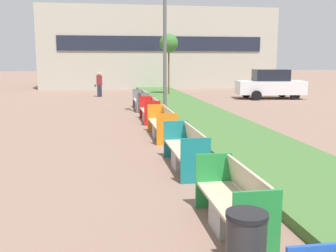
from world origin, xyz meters
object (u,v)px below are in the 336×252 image
at_px(bench_teal_frame, 186,153).
at_px(bench_orange_frame, 163,126).
at_px(bench_red_frame, 150,113).
at_px(bench_grey_frame, 141,102).
at_px(bench_green_frame, 234,207).
at_px(pedestrian_walking, 99,84).
at_px(sapling_tree_far, 169,44).
at_px(parked_car_distant, 270,84).

xyz_separation_m(bench_teal_frame, bench_orange_frame, (0.00, 3.70, 0.00)).
xyz_separation_m(bench_orange_frame, bench_red_frame, (-0.00, 3.33, -0.01)).
xyz_separation_m(bench_red_frame, bench_grey_frame, (0.00, 3.89, 0.01)).
bearing_deg(bench_orange_frame, bench_green_frame, -90.04).
bearing_deg(bench_teal_frame, pedestrian_walking, 96.72).
bearing_deg(bench_grey_frame, bench_red_frame, -90.07).
relative_size(bench_teal_frame, pedestrian_walking, 1.38).
relative_size(bench_red_frame, sapling_tree_far, 0.48).
relative_size(sapling_tree_far, pedestrian_walking, 2.52).
relative_size(bench_grey_frame, sapling_tree_far, 0.58).
height_order(bench_green_frame, sapling_tree_far, sapling_tree_far).
relative_size(bench_green_frame, bench_orange_frame, 0.81).
distance_m(bench_teal_frame, sapling_tree_far, 17.99).
bearing_deg(bench_teal_frame, sapling_tree_far, 81.96).
bearing_deg(bench_red_frame, bench_orange_frame, -89.92).
distance_m(bench_teal_frame, pedestrian_walking, 18.31).
bearing_deg(bench_teal_frame, bench_green_frame, -90.07).
bearing_deg(bench_orange_frame, sapling_tree_far, 79.85).
relative_size(bench_orange_frame, parked_car_distant, 0.54).
bearing_deg(pedestrian_walking, bench_green_frame, -84.34).
distance_m(bench_red_frame, parked_car_distant, 11.87).
distance_m(bench_green_frame, sapling_tree_far, 21.31).
bearing_deg(bench_grey_frame, sapling_tree_far, 69.48).
xyz_separation_m(bench_green_frame, bench_grey_frame, (0.01, 14.31, 0.01)).
bearing_deg(parked_car_distant, pedestrian_walking, 172.39).
bearing_deg(bench_orange_frame, parked_car_distant, 52.87).
distance_m(bench_orange_frame, bench_grey_frame, 7.21).
bearing_deg(parked_car_distant, bench_orange_frame, -119.00).
distance_m(bench_orange_frame, bench_red_frame, 3.33).
bearing_deg(parked_car_distant, bench_grey_frame, -145.90).
relative_size(bench_green_frame, bench_grey_frame, 0.81).
height_order(bench_orange_frame, parked_car_distant, parked_car_distant).
bearing_deg(bench_green_frame, bench_teal_frame, 89.93).
relative_size(sapling_tree_far, parked_car_distant, 0.95).
bearing_deg(bench_teal_frame, bench_orange_frame, 89.98).
xyz_separation_m(bench_grey_frame, sapling_tree_far, (2.48, 6.62, 3.14)).
height_order(bench_teal_frame, bench_orange_frame, same).
bearing_deg(bench_green_frame, parked_car_distant, 64.95).
bearing_deg(bench_orange_frame, pedestrian_walking, 98.42).
bearing_deg(pedestrian_walking, bench_red_frame, -79.14).
bearing_deg(sapling_tree_far, bench_red_frame, -103.29).
bearing_deg(sapling_tree_far, bench_green_frame, -96.76).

